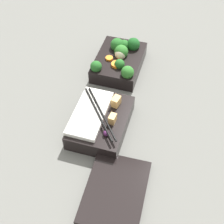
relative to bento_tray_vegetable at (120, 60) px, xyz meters
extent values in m
plane|color=slate|center=(0.12, 0.01, -0.03)|extent=(3.00, 3.00, 0.00)
cube|color=black|center=(0.00, 0.00, -0.01)|extent=(0.19, 0.14, 0.05)
sphere|color=#236023|center=(-0.04, -0.02, 0.03)|extent=(0.04, 0.04, 0.04)
sphere|color=#236023|center=(0.08, -0.05, 0.02)|extent=(0.04, 0.04, 0.04)
sphere|color=#2D7028|center=(-0.01, 0.00, 0.03)|extent=(0.04, 0.04, 0.04)
sphere|color=#236023|center=(0.04, 0.01, 0.02)|extent=(0.03, 0.03, 0.03)
sphere|color=#19511E|center=(-0.06, 0.03, 0.03)|extent=(0.04, 0.04, 0.04)
sphere|color=#2D7028|center=(0.08, 0.04, 0.02)|extent=(0.04, 0.04, 0.04)
sphere|color=#236023|center=(-0.05, 0.00, 0.02)|extent=(0.03, 0.03, 0.03)
cylinder|color=orange|center=(-0.06, 0.03, 0.02)|extent=(0.03, 0.03, 0.01)
cylinder|color=orange|center=(0.02, -0.03, 0.02)|extent=(0.03, 0.03, 0.01)
cylinder|color=orange|center=(-0.06, 0.00, 0.02)|extent=(0.03, 0.03, 0.01)
cylinder|color=orange|center=(0.04, 0.00, 0.02)|extent=(0.04, 0.04, 0.01)
sphere|color=beige|center=(0.00, 0.00, 0.02)|extent=(0.04, 0.04, 0.04)
cube|color=black|center=(0.25, 0.02, -0.01)|extent=(0.19, 0.14, 0.05)
cube|color=white|center=(0.25, -0.01, 0.02)|extent=(0.17, 0.08, 0.01)
cube|color=#EAB266|center=(0.20, 0.04, 0.03)|extent=(0.03, 0.02, 0.03)
cube|color=#EAB266|center=(0.26, 0.05, 0.03)|extent=(0.02, 0.02, 0.02)
sphere|color=#4C1E4C|center=(0.30, 0.05, 0.02)|extent=(0.01, 0.01, 0.01)
cylinder|color=black|center=(0.25, 0.01, 0.03)|extent=(0.16, 0.12, 0.01)
cylinder|color=black|center=(0.25, 0.02, 0.03)|extent=(0.16, 0.12, 0.01)
cube|color=black|center=(0.43, 0.11, -0.02)|extent=(0.19, 0.14, 0.02)
camera|label=1|loc=(0.75, 0.19, 0.64)|focal=50.00mm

